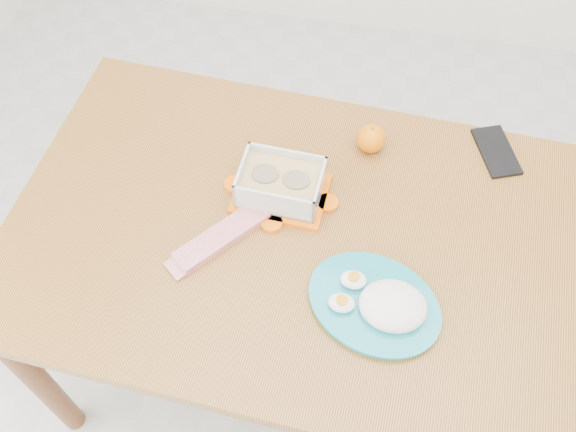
% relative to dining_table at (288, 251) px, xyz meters
% --- Properties ---
extents(ground, '(3.50, 3.50, 0.00)m').
position_rel_dining_table_xyz_m(ground, '(0.17, -0.10, -0.66)').
color(ground, '#B7B7B2').
rests_on(ground, ground).
extents(dining_table, '(1.33, 0.93, 0.75)m').
position_rel_dining_table_xyz_m(dining_table, '(0.00, 0.00, 0.00)').
color(dining_table, '#A3732E').
rests_on(dining_table, ground).
extents(food_container, '(0.22, 0.17, 0.09)m').
position_rel_dining_table_xyz_m(food_container, '(-0.04, 0.09, 0.14)').
color(food_container, '#FF6907').
rests_on(food_container, dining_table).
extents(orange_fruit, '(0.07, 0.07, 0.07)m').
position_rel_dining_table_xyz_m(orange_fruit, '(0.15, 0.28, 0.13)').
color(orange_fruit, orange).
rests_on(orange_fruit, dining_table).
extents(rice_plate, '(0.37, 0.37, 0.08)m').
position_rel_dining_table_xyz_m(rice_plate, '(0.22, -0.15, 0.12)').
color(rice_plate, teal).
rests_on(rice_plate, dining_table).
extents(candy_bar, '(0.19, 0.22, 0.02)m').
position_rel_dining_table_xyz_m(candy_bar, '(-0.14, -0.05, 0.10)').
color(candy_bar, '#BA0916').
rests_on(candy_bar, dining_table).
extents(smartphone, '(0.13, 0.17, 0.01)m').
position_rel_dining_table_xyz_m(smartphone, '(0.46, 0.32, 0.10)').
color(smartphone, black).
rests_on(smartphone, dining_table).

